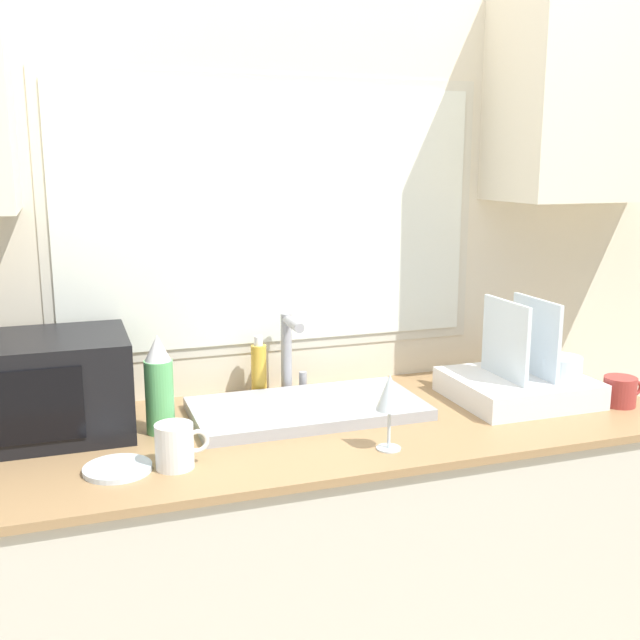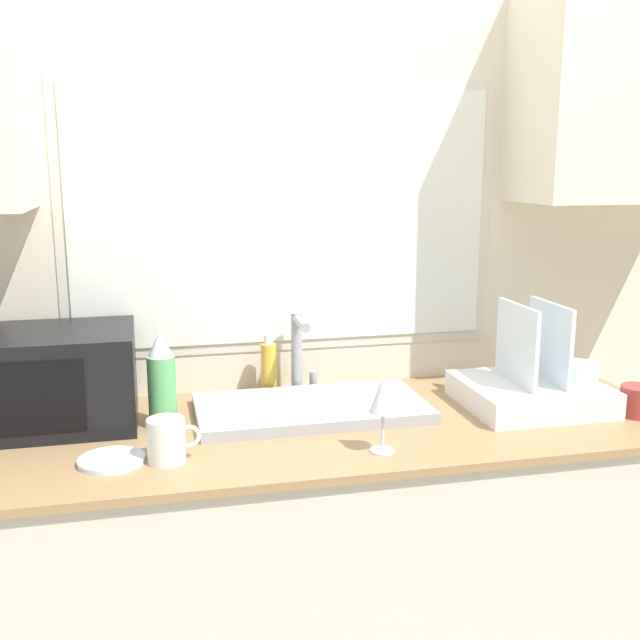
{
  "view_description": "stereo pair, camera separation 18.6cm",
  "coord_description": "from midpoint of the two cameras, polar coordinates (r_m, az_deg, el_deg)",
  "views": [
    {
      "loc": [
        -0.58,
        -1.42,
        1.61
      ],
      "look_at": [
        0.02,
        0.3,
        1.22
      ],
      "focal_mm": 42.0,
      "sensor_mm": 36.0,
      "label": 1
    },
    {
      "loc": [
        -0.4,
        -1.47,
        1.61
      ],
      "look_at": [
        0.02,
        0.3,
        1.22
      ],
      "focal_mm": 42.0,
      "sensor_mm": 36.0,
      "label": 2
    }
  ],
  "objects": [
    {
      "name": "spray_bottle",
      "position": [
        1.92,
        -14.91,
        -4.93
      ],
      "size": [
        0.07,
        0.07,
        0.25
      ],
      "color": "#59B266",
      "rests_on": "countertop"
    },
    {
      "name": "mug_by_rack",
      "position": [
        2.21,
        19.71,
        -5.17
      ],
      "size": [
        0.12,
        0.09,
        0.08
      ],
      "color": "#A53833",
      "rests_on": "countertop"
    },
    {
      "name": "mug_near_sink",
      "position": [
        1.72,
        -14.07,
        -9.35
      ],
      "size": [
        0.12,
        0.09,
        0.1
      ],
      "color": "white",
      "rests_on": "countertop"
    },
    {
      "name": "sink_basin",
      "position": [
        2.03,
        -3.63,
        -6.78
      ],
      "size": [
        0.61,
        0.33,
        0.03
      ],
      "color": "#9EA0A5",
      "rests_on": "countertop"
    },
    {
      "name": "countertop",
      "position": [
        2.17,
        -3.38,
        -19.62
      ],
      "size": [
        1.95,
        0.7,
        0.94
      ],
      "color": "beige",
      "rests_on": "ground_plane"
    },
    {
      "name": "dish_rack",
      "position": [
        2.18,
        12.78,
        -4.56
      ],
      "size": [
        0.37,
        0.33,
        0.29
      ],
      "color": "white",
      "rests_on": "countertop"
    },
    {
      "name": "microwave",
      "position": [
        2.0,
        -23.56,
        -4.76
      ],
      "size": [
        0.46,
        0.32,
        0.25
      ],
      "color": "black",
      "rests_on": "countertop"
    },
    {
      "name": "small_plate",
      "position": [
        1.75,
        -18.19,
        -10.77
      ],
      "size": [
        0.15,
        0.15,
        0.01
      ],
      "color": "silver",
      "rests_on": "countertop"
    },
    {
      "name": "wall_back",
      "position": [
        2.17,
        -6.03,
        6.49
      ],
      "size": [
        6.0,
        0.38,
        2.6
      ],
      "color": "beige",
      "rests_on": "ground_plane"
    },
    {
      "name": "soap_bottle",
      "position": [
        2.17,
        -7.14,
        -3.78
      ],
      "size": [
        0.04,
        0.04,
        0.18
      ],
      "color": "gold",
      "rests_on": "countertop"
    },
    {
      "name": "wine_glass",
      "position": [
        1.75,
        2.3,
        -5.76
      ],
      "size": [
        0.06,
        0.06,
        0.18
      ],
      "color": "silver",
      "rests_on": "countertop"
    },
    {
      "name": "faucet",
      "position": [
        2.16,
        -4.81,
        -2.24
      ],
      "size": [
        0.08,
        0.15,
        0.24
      ],
      "color": "#99999E",
      "rests_on": "countertop"
    }
  ]
}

